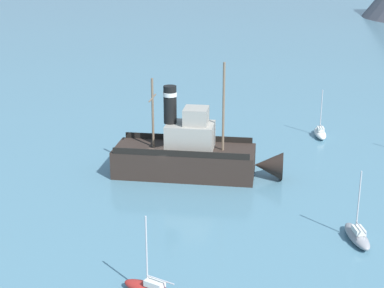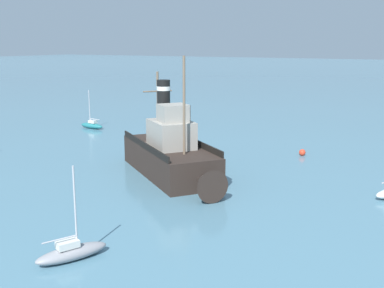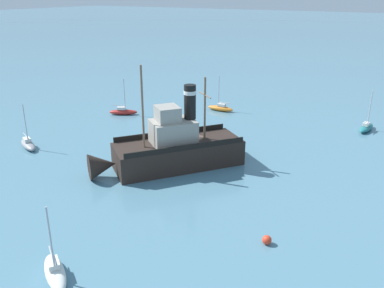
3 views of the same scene
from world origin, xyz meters
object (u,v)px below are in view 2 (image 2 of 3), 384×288
at_px(old_tugboat, 172,154).
at_px(sailboat_teal, 92,125).
at_px(sailboat_grey, 72,252).
at_px(mooring_buoy, 302,152).

xyz_separation_m(old_tugboat, sailboat_teal, (-13.88, -20.94, -1.40)).
xyz_separation_m(sailboat_grey, mooring_buoy, (-28.41, 3.20, -0.11)).
bearing_deg(old_tugboat, sailboat_grey, 14.10).
relative_size(old_tugboat, sailboat_grey, 2.77).
bearing_deg(mooring_buoy, sailboat_teal, -92.87).
relative_size(sailboat_grey, mooring_buoy, 7.69).
bearing_deg(mooring_buoy, sailboat_grey, -6.43).
height_order(old_tugboat, sailboat_teal, old_tugboat).
bearing_deg(old_tugboat, mooring_buoy, 149.97).
relative_size(sailboat_grey, sailboat_teal, 1.00).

